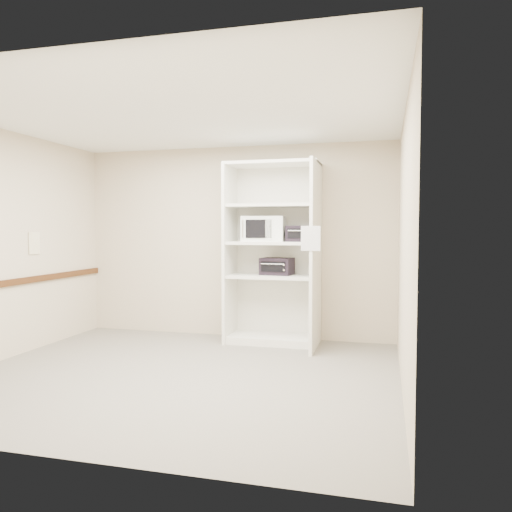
% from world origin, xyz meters
% --- Properties ---
extents(floor, '(4.50, 4.00, 0.01)m').
position_xyz_m(floor, '(0.00, 0.00, 0.00)').
color(floor, '#635F54').
rests_on(floor, ground).
extents(ceiling, '(4.50, 4.00, 0.01)m').
position_xyz_m(ceiling, '(0.00, 0.00, 2.70)').
color(ceiling, white).
extents(wall_back, '(4.50, 0.02, 2.70)m').
position_xyz_m(wall_back, '(0.00, 2.00, 1.35)').
color(wall_back, '#C2AF95').
rests_on(wall_back, ground).
extents(wall_front, '(4.50, 0.02, 2.70)m').
position_xyz_m(wall_front, '(0.00, -2.00, 1.35)').
color(wall_front, '#C2AF95').
rests_on(wall_front, ground).
extents(wall_right, '(0.02, 4.00, 2.70)m').
position_xyz_m(wall_right, '(2.25, 0.00, 1.35)').
color(wall_right, '#C2AF95').
rests_on(wall_right, ground).
extents(shelving_unit, '(1.24, 0.92, 2.42)m').
position_xyz_m(shelving_unit, '(0.67, 1.70, 1.13)').
color(shelving_unit, silver).
rests_on(shelving_unit, floor).
extents(microwave, '(0.59, 0.46, 0.34)m').
position_xyz_m(microwave, '(0.49, 1.76, 1.54)').
color(microwave, white).
rests_on(microwave, shelving_unit).
extents(toaster_oven_upper, '(0.38, 0.29, 0.21)m').
position_xyz_m(toaster_oven_upper, '(1.00, 1.73, 1.48)').
color(toaster_oven_upper, black).
rests_on(toaster_oven_upper, shelving_unit).
extents(toaster_oven_lower, '(0.45, 0.36, 0.23)m').
position_xyz_m(toaster_oven_lower, '(0.67, 1.74, 1.03)').
color(toaster_oven_lower, black).
rests_on(toaster_oven_lower, shelving_unit).
extents(paper_sign, '(0.23, 0.02, 0.29)m').
position_xyz_m(paper_sign, '(1.22, 1.07, 1.42)').
color(paper_sign, white).
rests_on(paper_sign, shelving_unit).
extents(chair_rail, '(0.04, 3.98, 0.08)m').
position_xyz_m(chair_rail, '(-2.23, 0.00, 0.90)').
color(chair_rail, '#3C1F0B').
rests_on(chair_rail, wall_left).
extents(wall_poster, '(0.01, 0.20, 0.28)m').
position_xyz_m(wall_poster, '(-2.24, 0.60, 1.36)').
color(wall_poster, white).
rests_on(wall_poster, wall_left).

